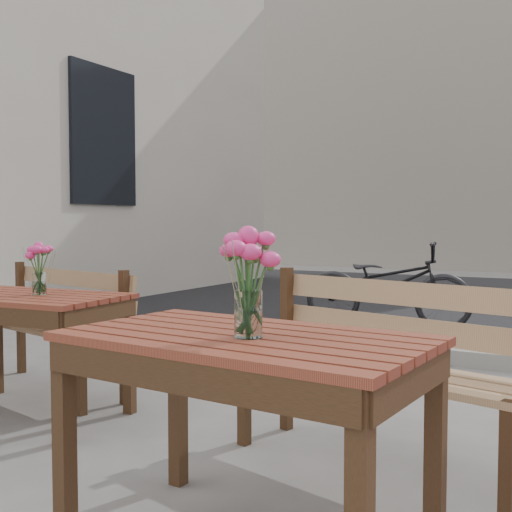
# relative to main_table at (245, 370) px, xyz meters

# --- Properties ---
(main_table) EXTENTS (1.20, 0.76, 0.71)m
(main_table) POSITION_rel_main_table_xyz_m (0.00, 0.00, 0.00)
(main_table) COLOR maroon
(main_table) RESTS_ON ground
(main_bench) EXTENTS (1.44, 0.73, 0.86)m
(main_bench) POSITION_rel_main_table_xyz_m (0.17, 0.95, -0.07)
(main_bench) COLOR #A37C54
(main_bench) RESTS_ON ground
(main_vase) EXTENTS (0.19, 0.19, 0.35)m
(main_vase) POSITION_rel_main_table_xyz_m (0.04, -0.05, 0.33)
(main_vase) COLOR white
(main_vase) RESTS_ON main_table
(second_table) EXTENTS (1.14, 0.71, 0.68)m
(second_table) POSITION_rel_main_table_xyz_m (-1.80, 0.69, -0.03)
(second_table) COLOR maroon
(second_table) RESTS_ON ground
(second_bench) EXTENTS (1.35, 0.66, 0.81)m
(second_bench) POSITION_rel_main_table_xyz_m (-2.06, 1.19, -0.10)
(second_bench) COLOR #A37C54
(second_bench) RESTS_ON ground
(second_vase) EXTENTS (0.16, 0.16, 0.29)m
(second_vase) POSITION_rel_main_table_xyz_m (-1.70, 0.71, 0.26)
(second_vase) COLOR white
(second_vase) RESTS_ON second_table
(bicycle) EXTENTS (1.74, 0.86, 0.88)m
(bicycle) POSITION_rel_main_table_xyz_m (-0.93, 4.53, -0.16)
(bicycle) COLOR black
(bicycle) RESTS_ON ground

